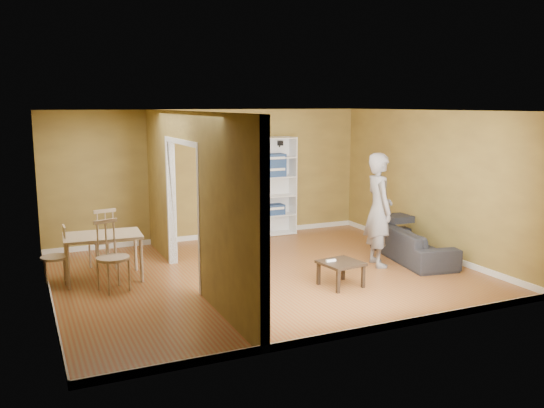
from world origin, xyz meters
The scene contains 15 objects.
room_shell centered at (0.00, 0.00, 1.30)m, with size 6.50×6.50×6.50m.
partition centered at (-1.20, 0.00, 1.30)m, with size 0.22×5.50×2.60m, color olive, non-canonical shape.
wall_speaker centered at (1.50, 2.69, 1.90)m, with size 0.10×0.10×0.10m, color black.
sofa centered at (2.70, -0.26, 0.37)m, with size 0.83×1.94×0.74m, color black.
person centered at (1.95, -0.29, 1.12)m, with size 0.64×0.82×2.24m, color slate.
bookshelf centered at (1.31, 2.61, 1.02)m, with size 0.86×0.37×2.04m.
paper_box_navy_a centered at (1.30, 2.56, 0.53)m, with size 0.41×0.27×0.21m, color navy.
paper_box_navy_b centered at (1.28, 2.56, 1.35)m, with size 0.46×0.30×0.24m, color navy.
paper_box_navy_c centered at (1.30, 2.56, 1.57)m, with size 0.45×0.29×0.23m, color navy.
coffee_table centered at (0.78, -1.03, 0.32)m, with size 0.57×0.57×0.38m.
game_controller centered at (0.65, -0.96, 0.39)m, with size 0.15×0.04×0.03m, color white.
dining_table centered at (-2.41, 0.75, 0.64)m, with size 1.16×0.77×0.72m.
chair_left centered at (-3.12, 0.80, 0.45)m, with size 0.41×0.41×0.90m, color tan, non-canonical shape.
chair_near centered at (-2.36, 0.15, 0.52)m, with size 0.48×0.48×1.04m, color #D2BB80, non-canonical shape.
chair_far centered at (-2.34, 1.40, 0.52)m, with size 0.47×0.47×1.03m, color tan, non-canonical shape.
Camera 1 is at (-3.56, -8.20, 2.70)m, focal length 38.00 mm.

